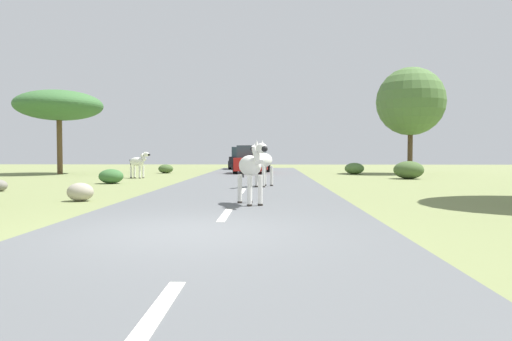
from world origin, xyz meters
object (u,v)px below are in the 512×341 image
Objects in this scene: zebra_0 at (263,161)px; zebra_2 at (251,167)px; bush_1 at (354,169)px; bush_4 at (166,169)px; bush_0 at (111,176)px; rock_2 at (80,192)px; rock_1 at (0,186)px; tree_2 at (411,102)px; zebra_1 at (138,162)px; bush_2 at (409,170)px; tree_4 at (59,106)px; car_0 at (243,159)px; car_1 at (252,160)px.

zebra_0 is 1.03× the size of zebra_2.
bush_4 is (-12.04, 1.09, -0.07)m from bush_1.
bush_0 is 7.43m from rock_2.
rock_1 is (-9.12, -1.77, -0.83)m from zebra_0.
bush_0 is at bearing -147.89° from tree_2.
zebra_2 is (6.44, -12.71, 0.15)m from zebra_1.
zebra_0 reaches higher than bush_2.
tree_4 is 5.06× the size of bush_0.
tree_4 is 10.39× the size of rock_1.
car_0 reaches higher than bush_2.
bush_0 reaches higher than bush_4.
zebra_0 is 9.72m from bush_2.
tree_2 reaches higher than zebra_0.
zebra_2 is 0.36× the size of car_1.
bush_0 is 15.14m from bush_1.
bush_2 is 2.09× the size of rock_2.
bush_1 is (12.15, 9.03, 0.04)m from bush_0.
zebra_0 is at bearing 44.59° from rock_2.
tree_2 reaches higher than zebra_2.
zebra_1 is 4.29m from bush_0.
car_0 is at bearing -108.93° from zebra_2.
zebra_0 reaches higher than bush_4.
tree_2 is at bearing 32.11° from bush_0.
tree_2 reaches higher than bush_4.
bush_1 is at bearing 0.31° from tree_4.
tree_2 is (10.06, 0.37, 3.74)m from car_1.
bush_0 is at bearing -54.68° from tree_4.
bush_4 is at bearing 79.59° from rock_1.
bush_1 is 5.37m from bush_2.
car_0 is 7.53m from car_1.
tree_2 is 13.16× the size of rock_1.
car_1 is 0.84× the size of tree_4.
bush_0 is at bearing -116.62° from car_1.
tree_2 is at bearing 37.43° from rock_1.
bush_2 is at bearing -114.86° from zebra_0.
zebra_1 is 8.57m from tree_4.
bush_1 is 0.78× the size of bush_2.
tree_2 is at bearing 72.68° from bush_2.
rock_1 is at bearing -138.14° from bush_1.
zebra_1 reaches higher than bush_1.
zebra_0 reaches higher than rock_2.
tree_4 reaches higher than rock_2.
car_1 is at bearing 3.01° from tree_4.
rock_2 is at bearing 69.12° from zebra_0.
bush_0 is at bearing -143.38° from bush_1.
bush_0 is (-6.62, 2.32, -0.71)m from zebra_0.
rock_2 is (-10.52, -16.27, -0.10)m from bush_1.
car_1 reaches higher than zebra_0.
tree_4 reaches higher than bush_0.
zebra_2 is 0.24× the size of tree_2.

